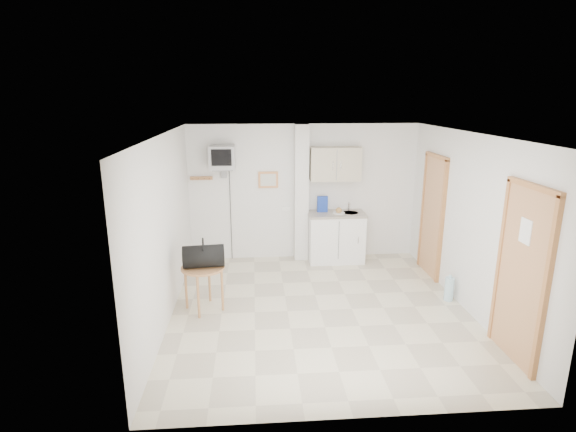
{
  "coord_description": "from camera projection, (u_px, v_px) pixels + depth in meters",
  "views": [
    {
      "loc": [
        -0.9,
        -5.83,
        2.99
      ],
      "look_at": [
        -0.41,
        0.6,
        1.25
      ],
      "focal_mm": 28.0,
      "sensor_mm": 36.0,
      "label": 1
    }
  ],
  "objects": [
    {
      "name": "water_bottle",
      "position": [
        449.0,
        289.0,
        6.72
      ],
      "size": [
        0.14,
        0.14,
        0.41
      ],
      "color": "#A9D3E3",
      "rests_on": "ground"
    },
    {
      "name": "kitchenette",
      "position": [
        336.0,
        219.0,
        8.22
      ],
      "size": [
        1.03,
        0.58,
        2.1
      ],
      "color": "white",
      "rests_on": "ground"
    },
    {
      "name": "room_envelope",
      "position": [
        338.0,
        205.0,
        6.16
      ],
      "size": [
        4.24,
        4.54,
        2.55
      ],
      "color": "white",
      "rests_on": "ground"
    },
    {
      "name": "duffel_bag",
      "position": [
        204.0,
        256.0,
        6.27
      ],
      "size": [
        0.6,
        0.37,
        0.42
      ],
      "rotation": [
        0.0,
        0.0,
        0.1
      ],
      "color": "black",
      "rests_on": "round_table"
    },
    {
      "name": "crt_television",
      "position": [
        222.0,
        158.0,
        7.79
      ],
      "size": [
        0.44,
        0.45,
        2.15
      ],
      "color": "slate",
      "rests_on": "ground"
    },
    {
      "name": "ground",
      "position": [
        320.0,
        310.0,
        6.46
      ],
      "size": [
        4.5,
        4.5,
        0.0
      ],
      "primitive_type": "plane",
      "color": "beige",
      "rests_on": "ground"
    },
    {
      "name": "round_table",
      "position": [
        203.0,
        272.0,
        6.34
      ],
      "size": [
        0.61,
        0.61,
        0.65
      ],
      "rotation": [
        0.0,
        0.0,
        -0.19
      ],
      "color": "#A37140",
      "rests_on": "ground"
    }
  ]
}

